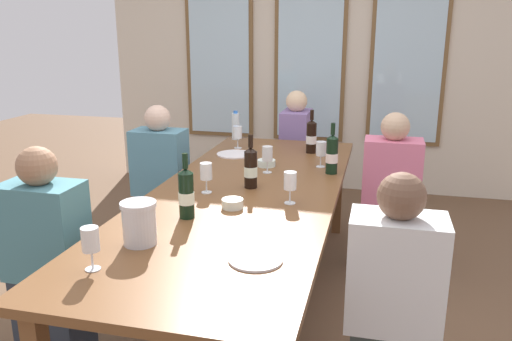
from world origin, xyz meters
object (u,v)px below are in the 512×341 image
Objects in this scene: seated_person_3 at (392,309)px; wine_glass_0 at (321,150)px; seated_person_2 at (48,261)px; tasting_bowl_0 at (266,163)px; wine_bottle_0 at (251,168)px; white_plate_1 at (256,259)px; wine_bottle_3 at (186,193)px; wine_glass_1 at (206,173)px; wine_glass_2 at (90,240)px; seated_person_0 at (161,183)px; seated_person_1 at (390,197)px; metal_pitcher at (139,223)px; wine_glass_3 at (290,182)px; water_bottle at (236,126)px; wine_glass_4 at (238,133)px; dining_table at (245,201)px; white_plate_0 at (235,154)px; seated_person_4 at (295,155)px; wine_bottle_1 at (311,136)px; wine_glass_5 at (267,155)px; tasting_bowl_1 at (233,203)px; wine_bottle_2 at (332,154)px.

wine_glass_0 is at bearing 108.89° from seated_person_3.
tasting_bowl_0 is at bearing 56.68° from seated_person_2.
seated_person_2 is (-0.84, -0.76, -0.33)m from wine_bottle_0.
wine_bottle_3 is (-0.44, 0.39, 0.12)m from white_plate_1.
wine_glass_2 is (-0.11, -1.01, 0.00)m from wine_glass_1.
seated_person_1 is (1.65, 0.07, 0.00)m from seated_person_0.
metal_pitcher reaches higher than wine_glass_3.
water_bottle is 0.22× the size of seated_person_3.
wine_bottle_0 is 1.81× the size of wine_glass_4.
wine_glass_1 is 1.03m from seated_person_0.
wine_glass_2 is at bearing -96.39° from wine_glass_1.
wine_glass_3 is 1.09m from seated_person_1.
white_plate_0 reaches higher than dining_table.
wine_bottle_0 is 2.60× the size of tasting_bowl_0.
wine_glass_0 is 1.24m from seated_person_4.
seated_person_0 reaches higher than wine_glass_0.
wine_bottle_1 is at bearing 76.80° from dining_table.
seated_person_3 reaches higher than wine_glass_5.
wine_glass_5 is at bearing -144.89° from wine_glass_0.
tasting_bowl_1 is 1.33m from seated_person_1.
seated_person_1 is (0.55, 1.61, -0.22)m from white_plate_1.
wine_bottle_3 is at bearing -84.28° from white_plate_0.
tasting_bowl_1 is (-0.43, -0.78, -0.10)m from wine_bottle_2.
seated_person_0 is (-0.84, 0.59, -0.33)m from wine_bottle_0.
wine_glass_0 is at bearing 121.08° from wine_bottle_2.
white_plate_1 is 0.65m from wine_glass_2.
seated_person_3 is (0.47, -1.37, -0.33)m from wine_glass_0.
white_plate_1 is 1.27× the size of wine_glass_2.
seated_person_1 is (0.54, 0.89, -0.33)m from wine_glass_3.
wine_bottle_3 is 1.23m from wine_glass_0.
wine_glass_5 is (0.04, 0.41, 0.18)m from dining_table.
water_bottle is 0.22× the size of seated_person_0.
wine_bottle_1 is 0.86m from seated_person_4.
wine_glass_3 is (0.27, -0.22, -0.00)m from wine_bottle_0.
water_bottle is 1.66m from wine_glass_3.
wine_glass_1 is 1.12m from wine_glass_4.
tasting_bowl_0 is at bearing 79.96° from metal_pitcher.
water_bottle is 1.38× the size of wine_glass_1.
wine_glass_5 is (0.36, 1.50, -0.00)m from wine_glass_2.
wine_glass_1 is (-0.21, 0.21, 0.09)m from tasting_bowl_1.
dining_table is at bearing -132.20° from wine_bottle_2.
water_bottle is at bearing 92.84° from wine_glass_2.
metal_pitcher is 1.09× the size of wine_glass_2.
dining_table is at bearing 138.12° from seated_person_3.
wine_bottle_0 is at bearing -94.23° from wine_glass_5.
metal_pitcher is at bearing -88.33° from white_plate_0.
wine_glass_2 is at bearing -159.19° from white_plate_1.
seated_person_4 reaches higher than water_bottle.
wine_bottle_1 reaches higher than dining_table.
wine_bottle_0 is (0.02, 0.07, 0.18)m from dining_table.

